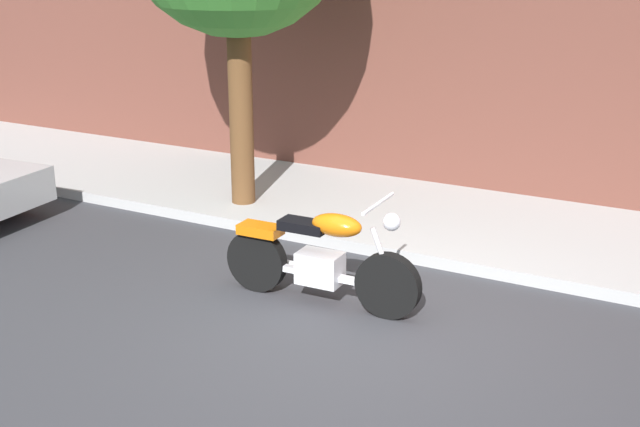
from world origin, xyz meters
TOP-DOWN VIEW (x-y plane):
  - ground_plane at (0.00, 0.00)m, footprint 60.00×60.00m
  - sidewalk at (0.00, 3.16)m, footprint 20.67×2.76m
  - motorcycle at (-0.56, 0.38)m, footprint 2.11×0.70m

SIDE VIEW (x-z plane):
  - ground_plane at x=0.00m, z-range 0.00..0.00m
  - sidewalk at x=0.00m, z-range 0.00..0.14m
  - motorcycle at x=-0.56m, z-range -0.11..1.04m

